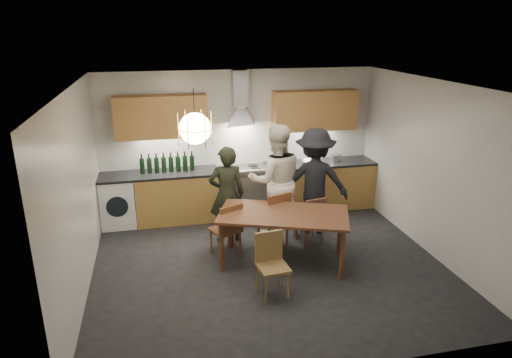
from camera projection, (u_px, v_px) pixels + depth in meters
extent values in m
plane|color=black|center=(269.00, 264.00, 6.69)|extent=(5.00, 5.00, 0.00)
cube|color=white|center=(239.00, 142.00, 8.35)|extent=(5.00, 0.02, 2.60)
cube|color=white|center=(330.00, 258.00, 4.19)|extent=(5.00, 0.02, 2.60)
cube|color=white|center=(78.00, 195.00, 5.75)|extent=(0.02, 4.50, 2.60)
cube|color=white|center=(432.00, 169.00, 6.79)|extent=(0.02, 4.50, 2.60)
cube|color=white|center=(271.00, 85.00, 5.85)|extent=(5.00, 4.50, 0.02)
cube|color=tan|center=(178.00, 197.00, 8.11)|extent=(1.45, 0.60, 0.86)
cube|color=tan|center=(319.00, 186.00, 8.66)|extent=(2.05, 0.60, 0.86)
cube|color=white|center=(118.00, 202.00, 7.90)|extent=(0.58, 0.58, 0.85)
cube|color=black|center=(159.00, 174.00, 7.90)|extent=(2.05, 0.62, 0.04)
cube|color=black|center=(320.00, 163.00, 8.51)|extent=(2.05, 0.62, 0.04)
cube|color=silver|center=(243.00, 193.00, 8.36)|extent=(0.90, 0.60, 0.80)
cube|color=black|center=(246.00, 200.00, 8.10)|extent=(0.78, 0.02, 0.42)
cube|color=slate|center=(243.00, 171.00, 8.22)|extent=(0.90, 0.60, 0.08)
cube|color=silver|center=(245.00, 172.00, 7.96)|extent=(0.90, 0.08, 0.04)
cube|color=tan|center=(161.00, 117.00, 7.72)|extent=(1.55, 0.35, 0.72)
cube|color=tan|center=(315.00, 110.00, 8.30)|extent=(1.55, 0.35, 0.72)
cube|color=silver|center=(240.00, 88.00, 7.91)|extent=(0.26, 0.22, 0.62)
cylinder|color=black|center=(194.00, 109.00, 5.63)|extent=(0.01, 0.01, 0.50)
sphere|color=#FFE0A5|center=(195.00, 129.00, 5.71)|extent=(0.40, 0.40, 0.40)
torus|color=gold|center=(195.00, 129.00, 5.71)|extent=(0.43, 0.43, 0.01)
cube|color=brown|center=(283.00, 215.00, 6.53)|extent=(2.04, 1.51, 0.04)
cylinder|color=brown|center=(221.00, 247.00, 6.42)|extent=(0.07, 0.07, 0.73)
cylinder|color=brown|center=(232.00, 225.00, 7.12)|extent=(0.07, 0.07, 0.73)
cylinder|color=brown|center=(342.00, 255.00, 6.19)|extent=(0.07, 0.07, 0.73)
cylinder|color=brown|center=(340.00, 231.00, 6.90)|extent=(0.07, 0.07, 0.73)
cube|color=brown|center=(225.00, 230.00, 6.84)|extent=(0.51, 0.51, 0.04)
cube|color=brown|center=(232.00, 219.00, 6.63)|extent=(0.37, 0.19, 0.43)
cylinder|color=brown|center=(229.00, 236.00, 7.12)|extent=(0.03, 0.03, 0.40)
cylinder|color=brown|center=(240.00, 244.00, 6.88)|extent=(0.03, 0.03, 0.40)
cylinder|color=brown|center=(211.00, 242.00, 6.94)|extent=(0.03, 0.03, 0.40)
cylinder|color=brown|center=(223.00, 250.00, 6.70)|extent=(0.03, 0.03, 0.40)
cube|color=brown|center=(273.00, 218.00, 7.19)|extent=(0.51, 0.51, 0.04)
cube|color=brown|center=(280.00, 208.00, 6.96)|extent=(0.40, 0.15, 0.45)
cylinder|color=brown|center=(276.00, 226.00, 7.48)|extent=(0.03, 0.03, 0.42)
cylinder|color=brown|center=(287.00, 233.00, 7.20)|extent=(0.03, 0.03, 0.42)
cylinder|color=brown|center=(259.00, 230.00, 7.32)|extent=(0.03, 0.03, 0.42)
cylinder|color=brown|center=(269.00, 238.00, 7.05)|extent=(0.03, 0.03, 0.42)
cube|color=brown|center=(310.00, 220.00, 7.27)|extent=(0.42, 0.42, 0.03)
cube|color=brown|center=(316.00, 211.00, 7.06)|extent=(0.36, 0.10, 0.39)
cylinder|color=brown|center=(312.00, 226.00, 7.51)|extent=(0.03, 0.03, 0.37)
cylinder|color=brown|center=(322.00, 233.00, 7.26)|extent=(0.03, 0.03, 0.37)
cylinder|color=brown|center=(297.00, 229.00, 7.40)|extent=(0.03, 0.03, 0.37)
cylinder|color=brown|center=(306.00, 237.00, 7.15)|extent=(0.03, 0.03, 0.37)
cube|color=brown|center=(273.00, 267.00, 5.81)|extent=(0.41, 0.41, 0.04)
cube|color=brown|center=(269.00, 246.00, 5.89)|extent=(0.38, 0.08, 0.41)
cylinder|color=brown|center=(266.00, 290.00, 5.69)|extent=(0.03, 0.03, 0.38)
cylinder|color=brown|center=(258.00, 278.00, 5.96)|extent=(0.03, 0.03, 0.38)
cylinder|color=brown|center=(288.00, 286.00, 5.78)|extent=(0.03, 0.03, 0.38)
cylinder|color=brown|center=(280.00, 274.00, 6.06)|extent=(0.03, 0.03, 0.38)
imported|color=black|center=(227.00, 195.00, 7.20)|extent=(0.58, 0.38, 1.58)
imported|color=silver|center=(276.00, 181.00, 7.39)|extent=(0.96, 0.77, 1.87)
imported|color=black|center=(314.00, 181.00, 7.52)|extent=(1.27, 0.92, 1.77)
imported|color=#BBBBBF|center=(309.00, 162.00, 8.41)|extent=(0.36, 0.36, 0.07)
cylinder|color=#B2B2B5|center=(335.00, 158.00, 8.53)|extent=(0.20, 0.20, 0.14)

